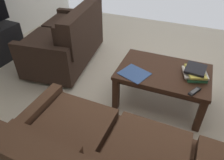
{
  "coord_description": "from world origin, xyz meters",
  "views": [
    {
      "loc": [
        -0.29,
        2.2,
        1.81
      ],
      "look_at": [
        0.28,
        0.78,
        0.64
      ],
      "focal_mm": 33.69,
      "sensor_mm": 36.0,
      "label": 1
    }
  ],
  "objects_px": {
    "coffee_table": "(163,76)",
    "loose_magazine": "(134,74)",
    "loveseat_near": "(68,40)",
    "book_stack": "(195,72)",
    "tv_remote": "(194,91)"
  },
  "relations": [
    {
      "from": "loveseat_near",
      "to": "coffee_table",
      "type": "bearing_deg",
      "value": 164.92
    },
    {
      "from": "loveseat_near",
      "to": "tv_remote",
      "type": "bearing_deg",
      "value": 160.26
    },
    {
      "from": "loveseat_near",
      "to": "tv_remote",
      "type": "xyz_separation_m",
      "value": [
        -1.86,
        0.67,
        0.1
      ]
    },
    {
      "from": "loose_magazine",
      "to": "book_stack",
      "type": "bearing_deg",
      "value": -51.11
    },
    {
      "from": "coffee_table",
      "to": "loose_magazine",
      "type": "height_order",
      "value": "loose_magazine"
    },
    {
      "from": "loveseat_near",
      "to": "coffee_table",
      "type": "relative_size",
      "value": 1.46
    },
    {
      "from": "book_stack",
      "to": "loose_magazine",
      "type": "bearing_deg",
      "value": 17.93
    },
    {
      "from": "coffee_table",
      "to": "book_stack",
      "type": "bearing_deg",
      "value": -177.31
    },
    {
      "from": "book_stack",
      "to": "coffee_table",
      "type": "bearing_deg",
      "value": 2.69
    },
    {
      "from": "coffee_table",
      "to": "loose_magazine",
      "type": "bearing_deg",
      "value": 32.16
    },
    {
      "from": "loose_magazine",
      "to": "coffee_table",
      "type": "bearing_deg",
      "value": -36.89
    },
    {
      "from": "book_stack",
      "to": "loveseat_near",
      "type": "bearing_deg",
      "value": -12.08
    },
    {
      "from": "loveseat_near",
      "to": "tv_remote",
      "type": "distance_m",
      "value": 1.98
    },
    {
      "from": "coffee_table",
      "to": "book_stack",
      "type": "distance_m",
      "value": 0.34
    },
    {
      "from": "loose_magazine",
      "to": "loveseat_near",
      "type": "bearing_deg",
      "value": 85.14
    }
  ]
}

